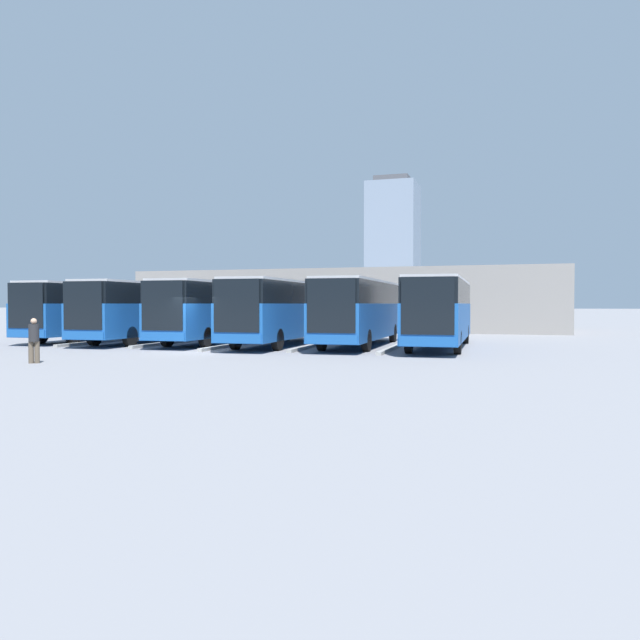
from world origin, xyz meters
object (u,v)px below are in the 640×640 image
object	(u,v)px
bus_0	(440,310)
bus_1	(361,310)
pedestrian	(34,339)
bus_2	(283,310)
bus_5	(99,309)
bus_4	(151,309)
bus_3	(218,309)

from	to	relation	value
bus_0	bus_1	distance (m)	4.14
bus_0	bus_1	size ratio (longest dim) A/B	1.00
bus_1	pedestrian	size ratio (longest dim) A/B	7.47
bus_1	bus_2	xyz separation A→B (m)	(4.13, 0.64, 0.00)
bus_0	bus_1	bearing A→B (deg)	-5.09
bus_1	bus_0	bearing A→B (deg)	174.91
bus_2	pedestrian	bearing A→B (deg)	65.60
bus_5	pedestrian	bearing A→B (deg)	116.74
bus_2	bus_4	world-z (taller)	same
bus_1	bus_2	distance (m)	4.18
bus_0	pedestrian	size ratio (longest dim) A/B	7.47
bus_4	bus_0	bearing A→B (deg)	178.49
bus_0	bus_3	bearing A→B (deg)	-3.14
bus_5	bus_2	bearing A→B (deg)	173.16
bus_1	bus_4	size ratio (longest dim) A/B	1.00
bus_0	bus_2	xyz separation A→B (m)	(8.26, 0.41, 0.00)
bus_1	bus_3	xyz separation A→B (m)	(8.26, -0.03, 0.00)
bus_0	bus_2	size ratio (longest dim) A/B	1.00
bus_1	bus_2	world-z (taller)	same
bus_0	bus_4	size ratio (longest dim) A/B	1.00
bus_3	bus_4	bearing A→B (deg)	3.38
bus_5	pedestrian	xyz separation A→B (m)	(-7.31, 13.36, -1.00)
bus_2	bus_4	xyz separation A→B (m)	(8.26, -0.29, 0.00)
bus_5	bus_0	bearing A→B (deg)	176.26
bus_4	bus_3	bearing A→B (deg)	-176.62
bus_0	bus_3	world-z (taller)	same
bus_2	bus_3	size ratio (longest dim) A/B	1.00
bus_0	bus_2	distance (m)	8.27
pedestrian	bus_5	bearing A→B (deg)	-92.93
bus_1	bus_5	bearing A→B (deg)	-3.41
bus_1	bus_3	distance (m)	8.26
bus_3	bus_4	size ratio (longest dim) A/B	1.00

